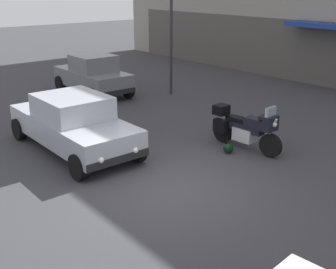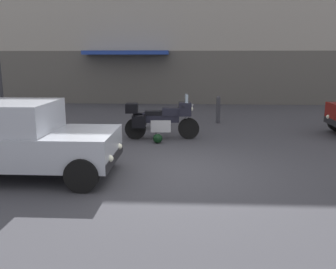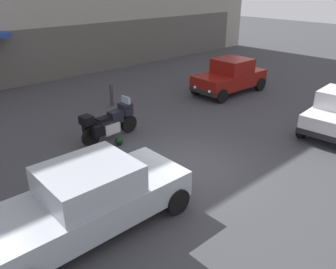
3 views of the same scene
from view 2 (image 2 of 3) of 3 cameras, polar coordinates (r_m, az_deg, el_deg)
ground_plane at (r=7.89m, az=0.84°, el=-5.91°), size 80.00×80.00×0.00m
motorcycle at (r=10.95m, az=-1.18°, el=2.49°), size 2.26×0.79×1.36m
helmet at (r=10.47m, az=-1.64°, el=-0.63°), size 0.28×0.28×0.28m
car_sedan_far at (r=8.13m, az=-24.09°, el=-0.71°), size 4.58×1.91×1.56m
bollard_curbside at (r=13.82m, az=7.92°, el=4.02°), size 0.16×0.16×1.02m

